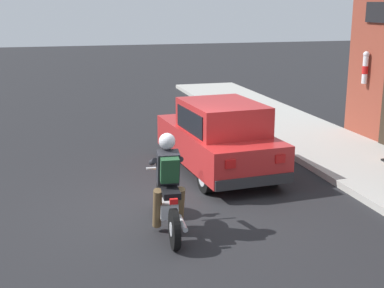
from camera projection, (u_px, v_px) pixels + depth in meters
name	position (u px, v px, depth m)	size (l,w,h in m)	color
ground_plane	(170.00, 212.00, 9.41)	(80.00, 80.00, 0.00)	black
sidewalk_curb	(329.00, 147.00, 13.43)	(2.60, 22.00, 0.14)	#ADAAA3
motorcycle_with_rider	(168.00, 191.00, 8.47)	(0.59, 2.02, 1.62)	black
car_hatchback	(219.00, 138.00, 11.45)	(1.90, 3.89, 1.57)	black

